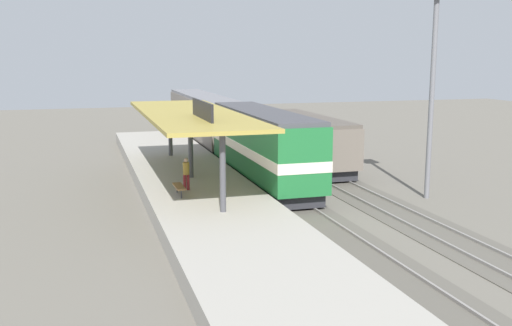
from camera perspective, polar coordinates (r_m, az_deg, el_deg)
ground_plane at (r=36.53m, az=4.01°, el=-2.17°), size 120.00×120.00×0.00m
track_near at (r=35.88m, az=1.02°, el=-2.32°), size 3.20×110.00×0.16m
track_far at (r=37.50m, az=7.74°, el=-1.86°), size 3.20×110.00×0.16m
platform at (r=34.71m, az=-6.24°, el=-2.10°), size 6.00×44.00×0.90m
station_canopy at (r=33.98m, az=-6.35°, el=4.60°), size 5.20×18.00×4.70m
platform_bench at (r=30.17m, az=-7.43°, el=-2.29°), size 0.44×1.70×0.50m
locomotive at (r=36.18m, az=0.65°, el=1.62°), size 2.93×14.43×4.44m
passenger_carriage_single at (r=53.52m, az=-5.07°, el=4.31°), size 2.90×20.00×4.24m
freight_car at (r=41.79m, az=4.93°, el=2.15°), size 2.80×12.00×3.54m
light_mast at (r=33.69m, az=16.82°, el=10.77°), size 1.10×1.10×11.70m
person_waiting at (r=31.19m, az=-6.75°, el=-0.89°), size 0.34×0.34×1.71m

